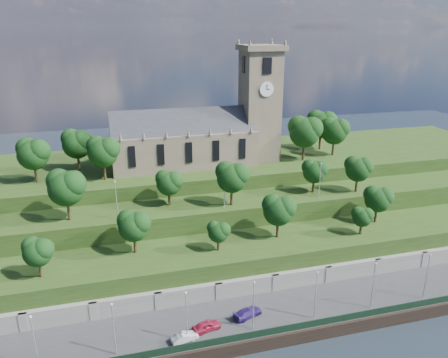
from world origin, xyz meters
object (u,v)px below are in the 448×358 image
object	(u,v)px
church	(204,131)
car_left	(207,326)
car_right	(248,313)
car_middle	(185,337)

from	to	relation	value
church	car_left	world-z (taller)	church
car_right	car_left	bearing A→B (deg)	80.99
church	car_left	xyz separation A→B (m)	(-9.56, -41.86, -19.77)
car_left	car_middle	bearing A→B (deg)	99.36
car_middle	car_right	xyz separation A→B (m)	(10.55, 2.95, 0.06)
car_left	car_middle	xyz separation A→B (m)	(-3.59, -1.47, -0.10)
car_left	car_right	bearing A→B (deg)	-90.80
car_left	car_middle	distance (m)	3.88
car_left	car_right	size ratio (longest dim) A/B	0.90
car_left	car_right	world-z (taller)	car_left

